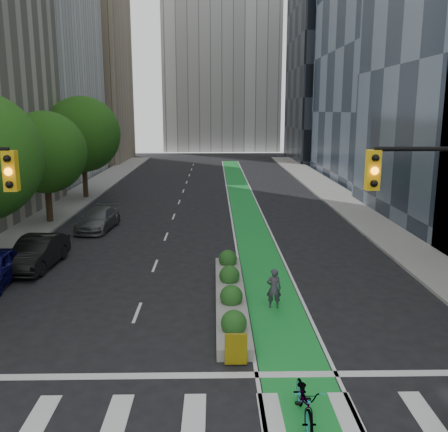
{
  "coord_description": "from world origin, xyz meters",
  "views": [
    {
      "loc": [
        0.55,
        -12.41,
        7.79
      ],
      "look_at": [
        0.99,
        10.07,
        3.0
      ],
      "focal_mm": 40.0,
      "sensor_mm": 36.0,
      "label": 1
    }
  ],
  "objects_px": {
    "bicycle": "(305,401)",
    "parked_car_left_far": "(98,219)",
    "median_planter": "(230,293)",
    "cyclist": "(274,288)",
    "parked_car_left_mid": "(37,252)"
  },
  "relations": [
    {
      "from": "bicycle",
      "to": "parked_car_left_far",
      "type": "xyz_separation_m",
      "value": [
        -10.0,
        21.02,
        0.14
      ]
    },
    {
      "from": "median_planter",
      "to": "bicycle",
      "type": "distance_m",
      "value": 8.25
    },
    {
      "from": "bicycle",
      "to": "cyclist",
      "type": "xyz_separation_m",
      "value": [
        0.07,
        7.43,
        0.26
      ]
    },
    {
      "from": "cyclist",
      "to": "parked_car_left_far",
      "type": "bearing_deg",
      "value": -50.41
    },
    {
      "from": "bicycle",
      "to": "parked_car_left_mid",
      "type": "bearing_deg",
      "value": 131.19
    },
    {
      "from": "parked_car_left_mid",
      "to": "parked_car_left_far",
      "type": "bearing_deg",
      "value": 85.8
    },
    {
      "from": "cyclist",
      "to": "parked_car_left_mid",
      "type": "distance_m",
      "value": 12.49
    },
    {
      "from": "median_planter",
      "to": "cyclist",
      "type": "bearing_deg",
      "value": -20.83
    },
    {
      "from": "bicycle",
      "to": "cyclist",
      "type": "distance_m",
      "value": 7.44
    },
    {
      "from": "cyclist",
      "to": "bicycle",
      "type": "bearing_deg",
      "value": 92.47
    },
    {
      "from": "median_planter",
      "to": "parked_car_left_far",
      "type": "distance_m",
      "value": 15.41
    },
    {
      "from": "cyclist",
      "to": "parked_car_left_mid",
      "type": "height_order",
      "value": "cyclist"
    },
    {
      "from": "median_planter",
      "to": "bicycle",
      "type": "bearing_deg",
      "value": -78.55
    },
    {
      "from": "median_planter",
      "to": "parked_car_left_mid",
      "type": "height_order",
      "value": "parked_car_left_mid"
    },
    {
      "from": "parked_car_left_mid",
      "to": "parked_car_left_far",
      "type": "height_order",
      "value": "parked_car_left_mid"
    }
  ]
}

